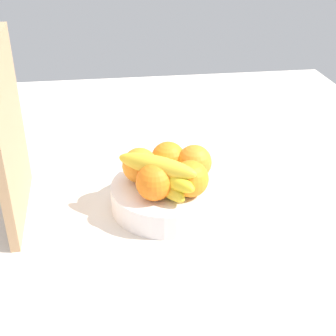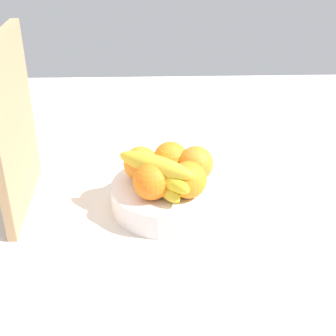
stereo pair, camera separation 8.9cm
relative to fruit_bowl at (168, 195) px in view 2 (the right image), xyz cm
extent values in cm
cube|color=beige|center=(-1.71, -1.46, -4.16)|extent=(180.00, 140.00, 3.00)
cylinder|color=white|center=(0.00, 0.00, 0.00)|extent=(24.00, 24.00, 5.32)
sphere|color=orange|center=(4.53, -0.68, 6.37)|extent=(7.42, 7.42, 7.42)
sphere|color=orange|center=(2.44, 5.57, 6.37)|extent=(7.42, 7.42, 7.42)
sphere|color=orange|center=(-4.78, 3.35, 6.37)|extent=(7.42, 7.42, 7.42)
sphere|color=orange|center=(-4.45, -3.81, 6.37)|extent=(7.42, 7.42, 7.42)
sphere|color=orange|center=(2.23, -5.91, 6.37)|extent=(7.42, 7.42, 7.42)
ellipsoid|color=yellow|center=(-2.20, 1.75, 4.66)|extent=(17.18, 10.46, 4.00)
ellipsoid|color=yellow|center=(-2.87, 1.53, 6.86)|extent=(16.02, 13.37, 4.00)
ellipsoid|color=yellow|center=(-3.05, 2.65, 9.06)|extent=(12.74, 16.37, 4.00)
cube|color=tan|center=(2.65, 30.64, 15.34)|extent=(28.05, 2.81, 36.00)
cylinder|color=silver|center=(27.57, -7.81, -2.05)|extent=(7.56, 7.56, 1.21)
camera|label=1|loc=(-82.55, 11.64, 53.04)|focal=49.90mm
camera|label=2|loc=(-83.32, 2.81, 53.04)|focal=49.90mm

